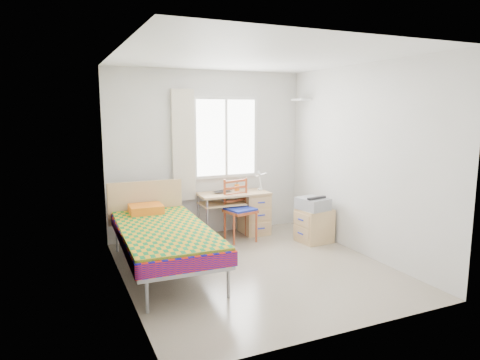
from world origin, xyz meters
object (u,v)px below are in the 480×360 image
object	(u,v)px
desk	(250,210)
cabinet	(314,225)
printer	(313,203)
chair	(239,206)
bed	(163,233)

from	to	relation	value
desk	cabinet	distance (m)	1.07
cabinet	printer	world-z (taller)	printer
chair	desk	bearing A→B (deg)	25.22
desk	cabinet	bearing A→B (deg)	-47.16
chair	printer	distance (m)	1.11
bed	desk	xyz separation A→B (m)	(1.68, 1.01, -0.09)
bed	desk	bearing A→B (deg)	32.84
desk	printer	distance (m)	1.06
chair	cabinet	world-z (taller)	chair
desk	cabinet	size ratio (longest dim) A/B	2.23
chair	printer	xyz separation A→B (m)	(0.95, -0.58, 0.07)
cabinet	printer	distance (m)	0.35
desk	chair	world-z (taller)	chair
printer	desk	bearing A→B (deg)	118.25
bed	chair	xyz separation A→B (m)	(1.39, 0.78, 0.06)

